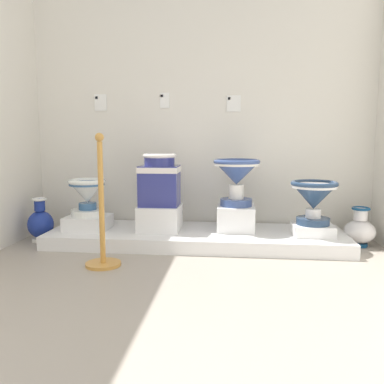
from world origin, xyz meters
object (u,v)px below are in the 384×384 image
(antique_toilet_rightmost, at_px, (237,174))
(antique_toilet_central_ornate, at_px, (160,179))
(antique_toilet_pale_glazed, at_px, (314,196))
(plinth_block_broad_patterned, at_px, (88,223))
(decorative_vase_spare, at_px, (41,223))
(info_placard_third, at_px, (234,103))
(antique_toilet_broad_patterned, at_px, (87,194))
(stanchion_post_near_left, at_px, (102,229))
(info_placard_second, at_px, (165,100))
(plinth_block_pale_glazed, at_px, (312,230))
(plinth_block_central_ornate, at_px, (160,218))
(info_placard_first, at_px, (101,102))
(decorative_vase_corner, at_px, (360,230))
(plinth_block_rightmost, at_px, (236,218))

(antique_toilet_rightmost, bearing_deg, antique_toilet_central_ornate, -173.69)
(antique_toilet_pale_glazed, bearing_deg, plinth_block_broad_patterned, 179.48)
(antique_toilet_pale_glazed, height_order, decorative_vase_spare, antique_toilet_pale_glazed)
(info_placard_third, distance_m, decorative_vase_spare, 2.13)
(antique_toilet_broad_patterned, distance_m, antique_toilet_pale_glazed, 1.99)
(stanchion_post_near_left, bearing_deg, info_placard_second, 75.59)
(plinth_block_pale_glazed, height_order, info_placard_second, info_placard_second)
(antique_toilet_broad_patterned, height_order, decorative_vase_spare, antique_toilet_broad_patterned)
(plinth_block_pale_glazed, distance_m, info_placard_third, 1.39)
(plinth_block_broad_patterned, distance_m, plinth_block_central_ornate, 0.66)
(info_placard_third, bearing_deg, info_placard_first, -180.00)
(plinth_block_pale_glazed, bearing_deg, antique_toilet_central_ornate, 177.45)
(antique_toilet_pale_glazed, relative_size, info_placard_third, 2.56)
(antique_toilet_central_ornate, distance_m, info_placard_second, 0.83)
(antique_toilet_central_ornate, bearing_deg, stanchion_post_near_left, -113.63)
(info_placard_second, height_order, info_placard_third, info_placard_second)
(plinth_block_broad_patterned, distance_m, info_placard_second, 1.37)
(antique_toilet_central_ornate, distance_m, stanchion_post_near_left, 0.81)
(antique_toilet_rightmost, xyz_separation_m, info_placard_first, (-1.34, 0.33, 0.67))
(plinth_block_broad_patterned, relative_size, antique_toilet_rightmost, 0.90)
(antique_toilet_broad_patterned, bearing_deg, info_placard_first, 90.49)
(antique_toilet_central_ornate, relative_size, info_placard_third, 3.03)
(info_placard_first, height_order, info_placard_second, info_placard_second)
(plinth_block_pale_glazed, height_order, antique_toilet_pale_glazed, antique_toilet_pale_glazed)
(plinth_block_pale_glazed, relative_size, stanchion_post_near_left, 0.34)
(plinth_block_broad_patterned, xyz_separation_m, plinth_block_central_ornate, (0.66, 0.04, 0.05))
(antique_toilet_rightmost, height_order, stanchion_post_near_left, stanchion_post_near_left)
(antique_toilet_central_ornate, relative_size, info_placard_second, 3.16)
(antique_toilet_central_ornate, bearing_deg, antique_toilet_rightmost, 6.31)
(decorative_vase_spare, bearing_deg, plinth_block_central_ornate, 2.56)
(antique_toilet_broad_patterned, bearing_deg, plinth_block_central_ornate, 3.59)
(decorative_vase_spare, bearing_deg, info_placard_third, 14.68)
(antique_toilet_broad_patterned, xyz_separation_m, decorative_vase_spare, (-0.45, -0.01, -0.28))
(info_placard_third, relative_size, decorative_vase_corner, 0.44)
(antique_toilet_broad_patterned, distance_m, antique_toilet_rightmost, 1.35)
(plinth_block_central_ornate, xyz_separation_m, antique_toilet_rightmost, (0.68, 0.08, 0.39))
(plinth_block_rightmost, height_order, antique_toilet_pale_glazed, antique_toilet_pale_glazed)
(antique_toilet_broad_patterned, xyz_separation_m, antique_toilet_rightmost, (1.34, 0.12, 0.18))
(plinth_block_central_ornate, xyz_separation_m, info_placard_first, (-0.66, 0.41, 1.06))
(info_placard_first, height_order, info_placard_third, info_placard_first)
(antique_toilet_central_ornate, bearing_deg, info_placard_first, 148.21)
(plinth_block_broad_patterned, distance_m, plinth_block_pale_glazed, 1.99)
(info_placard_first, xyz_separation_m, decorative_vase_spare, (-0.45, -0.46, -1.13))
(decorative_vase_corner, height_order, stanchion_post_near_left, stanchion_post_near_left)
(plinth_block_pale_glazed, relative_size, info_placard_second, 2.31)
(plinth_block_broad_patterned, height_order, plinth_block_central_ornate, plinth_block_central_ornate)
(antique_toilet_rightmost, relative_size, decorative_vase_corner, 1.20)
(antique_toilet_broad_patterned, bearing_deg, info_placard_third, 19.11)
(plinth_block_central_ornate, distance_m, antique_toilet_rightmost, 0.79)
(antique_toilet_pale_glazed, xyz_separation_m, info_placard_third, (-0.69, 0.47, 0.82))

